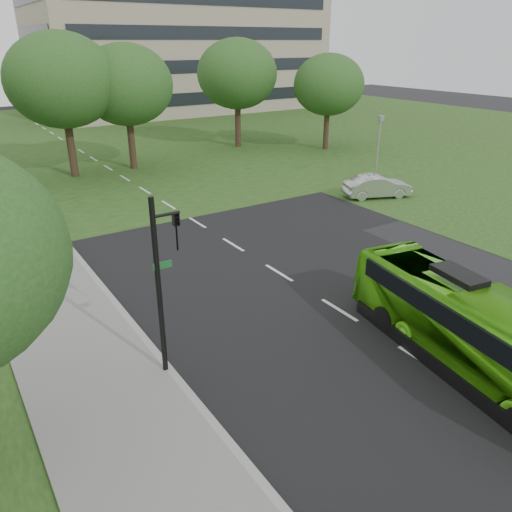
{
  "coord_description": "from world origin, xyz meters",
  "views": [
    {
      "loc": [
        -11.87,
        -10.31,
        9.54
      ],
      "look_at": [
        -1.83,
        5.08,
        1.6
      ],
      "focal_mm": 35.0,
      "sensor_mm": 36.0,
      "label": 1
    }
  ],
  "objects_px": {
    "office_building": "(178,18)",
    "tree_park_e": "(329,85)",
    "tree_park_b": "(61,81)",
    "sedan": "(377,186)",
    "tree_park_c": "(126,85)",
    "bus": "(475,330)",
    "camera_pole": "(379,140)",
    "traffic_light": "(163,275)",
    "tree_park_d": "(237,74)"
  },
  "relations": [
    {
      "from": "office_building",
      "to": "tree_park_b",
      "type": "bearing_deg",
      "value": -126.86
    },
    {
      "from": "tree_park_d",
      "to": "bus",
      "type": "relative_size",
      "value": 1.02
    },
    {
      "from": "office_building",
      "to": "tree_park_c",
      "type": "bearing_deg",
      "value": -121.31
    },
    {
      "from": "office_building",
      "to": "tree_park_e",
      "type": "height_order",
      "value": "office_building"
    },
    {
      "from": "tree_park_e",
      "to": "traffic_light",
      "type": "xyz_separation_m",
      "value": [
        -26.99,
        -24.31,
        -2.5
      ]
    },
    {
      "from": "bus",
      "to": "tree_park_b",
      "type": "bearing_deg",
      "value": 106.43
    },
    {
      "from": "tree_park_b",
      "to": "traffic_light",
      "type": "bearing_deg",
      "value": -98.63
    },
    {
      "from": "office_building",
      "to": "tree_park_b",
      "type": "relative_size",
      "value": 3.89
    },
    {
      "from": "tree_park_b",
      "to": "tree_park_e",
      "type": "height_order",
      "value": "tree_park_b"
    },
    {
      "from": "tree_park_c",
      "to": "tree_park_d",
      "type": "distance_m",
      "value": 12.36
    },
    {
      "from": "office_building",
      "to": "traffic_light",
      "type": "xyz_separation_m",
      "value": [
        -28.98,
        -59.96,
        -9.15
      ]
    },
    {
      "from": "tree_park_c",
      "to": "tree_park_e",
      "type": "relative_size",
      "value": 1.1
    },
    {
      "from": "office_building",
      "to": "tree_park_d",
      "type": "height_order",
      "value": "office_building"
    },
    {
      "from": "tree_park_b",
      "to": "tree_park_e",
      "type": "distance_m",
      "value": 23.09
    },
    {
      "from": "tree_park_b",
      "to": "sedan",
      "type": "distance_m",
      "value": 23.41
    },
    {
      "from": "tree_park_c",
      "to": "tree_park_e",
      "type": "height_order",
      "value": "tree_park_c"
    },
    {
      "from": "traffic_light",
      "to": "camera_pole",
      "type": "bearing_deg",
      "value": 30.16
    },
    {
      "from": "tree_park_d",
      "to": "traffic_light",
      "type": "bearing_deg",
      "value": -124.57
    },
    {
      "from": "office_building",
      "to": "bus",
      "type": "distance_m",
      "value": 69.1
    },
    {
      "from": "office_building",
      "to": "tree_park_d",
      "type": "relative_size",
      "value": 4.05
    },
    {
      "from": "tree_park_e",
      "to": "traffic_light",
      "type": "distance_m",
      "value": 36.41
    },
    {
      "from": "office_building",
      "to": "traffic_light",
      "type": "bearing_deg",
      "value": -115.8
    },
    {
      "from": "office_building",
      "to": "bus",
      "type": "relative_size",
      "value": 4.13
    },
    {
      "from": "bus",
      "to": "camera_pole",
      "type": "xyz_separation_m",
      "value": [
        14.04,
        17.86,
        1.7
      ]
    },
    {
      "from": "camera_pole",
      "to": "tree_park_c",
      "type": "bearing_deg",
      "value": 135.41
    },
    {
      "from": "tree_park_b",
      "to": "traffic_light",
      "type": "distance_m",
      "value": 27.26
    },
    {
      "from": "tree_park_c",
      "to": "tree_park_e",
      "type": "bearing_deg",
      "value": -7.46
    },
    {
      "from": "tree_park_b",
      "to": "tree_park_e",
      "type": "bearing_deg",
      "value": -6.0
    },
    {
      "from": "office_building",
      "to": "tree_park_e",
      "type": "xyz_separation_m",
      "value": [
        -1.99,
        -35.65,
        -6.65
      ]
    },
    {
      "from": "tree_park_c",
      "to": "office_building",
      "type": "bearing_deg",
      "value": 58.69
    },
    {
      "from": "bus",
      "to": "office_building",
      "type": "bearing_deg",
      "value": 81.39
    },
    {
      "from": "bus",
      "to": "sedan",
      "type": "relative_size",
      "value": 2.19
    },
    {
      "from": "tree_park_e",
      "to": "bus",
      "type": "bearing_deg",
      "value": -122.97
    },
    {
      "from": "tree_park_e",
      "to": "sedan",
      "type": "height_order",
      "value": "tree_park_e"
    },
    {
      "from": "tree_park_c",
      "to": "tree_park_d",
      "type": "relative_size",
      "value": 0.96
    },
    {
      "from": "tree_park_c",
      "to": "tree_park_e",
      "type": "distance_m",
      "value": 18.41
    },
    {
      "from": "office_building",
      "to": "sedan",
      "type": "bearing_deg",
      "value": -100.97
    },
    {
      "from": "bus",
      "to": "traffic_light",
      "type": "bearing_deg",
      "value": 157.67
    },
    {
      "from": "bus",
      "to": "traffic_light",
      "type": "xyz_separation_m",
      "value": [
        -8.02,
        4.94,
        2.0
      ]
    },
    {
      "from": "tree_park_d",
      "to": "tree_park_e",
      "type": "xyz_separation_m",
      "value": [
        6.33,
        -5.68,
        -0.85
      ]
    },
    {
      "from": "bus",
      "to": "sedan",
      "type": "distance_m",
      "value": 18.81
    },
    {
      "from": "office_building",
      "to": "bus",
      "type": "height_order",
      "value": "office_building"
    },
    {
      "from": "tree_park_b",
      "to": "tree_park_c",
      "type": "xyz_separation_m",
      "value": [
        4.69,
        -0.02,
        -0.5
      ]
    },
    {
      "from": "tree_park_b",
      "to": "traffic_light",
      "type": "xyz_separation_m",
      "value": [
        -4.06,
        -26.72,
        -3.6
      ]
    },
    {
      "from": "tree_park_b",
      "to": "tree_park_e",
      "type": "relative_size",
      "value": 1.2
    },
    {
      "from": "bus",
      "to": "tree_park_e",
      "type": "bearing_deg",
      "value": 66.31
    },
    {
      "from": "tree_park_d",
      "to": "camera_pole",
      "type": "bearing_deg",
      "value": -85.32
    },
    {
      "from": "tree_park_b",
      "to": "sedan",
      "type": "xyz_separation_m",
      "value": [
        15.26,
        -16.63,
        -6.22
      ]
    },
    {
      "from": "camera_pole",
      "to": "bus",
      "type": "bearing_deg",
      "value": -126.77
    },
    {
      "from": "tree_park_b",
      "to": "bus",
      "type": "xyz_separation_m",
      "value": [
        3.97,
        -31.65,
        -5.6
      ]
    }
  ]
}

